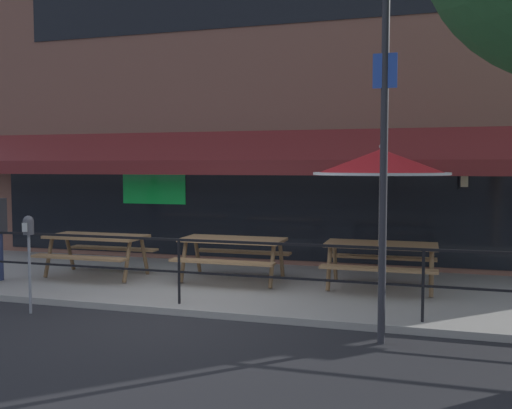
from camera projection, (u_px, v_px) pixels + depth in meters
ground_plane at (171, 315)px, 8.13m from camera, size 120.00×120.00×0.00m
patio_deck at (219, 284)px, 10.04m from camera, size 15.00×4.00×0.10m
restaurant_building at (256, 76)px, 11.90m from camera, size 15.00×1.60×8.09m
patio_railing at (179, 257)px, 8.37m from camera, size 13.84×0.04×0.97m
picnic_table_left at (97, 244)px, 10.44m from camera, size 1.80×1.42×0.76m
picnic_table_centre at (233, 247)px, 9.99m from camera, size 1.80×1.42×0.76m
picnic_table_right at (381, 253)px, 9.35m from camera, size 1.80×1.42×0.76m
patio_umbrella_right at (381, 163)px, 9.03m from camera, size 2.14×2.14×2.38m
parking_meter_near at (29, 235)px, 8.16m from camera, size 0.15×0.16×1.42m
street_sign_pole at (384, 151)px, 6.69m from camera, size 0.28×0.09×4.49m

